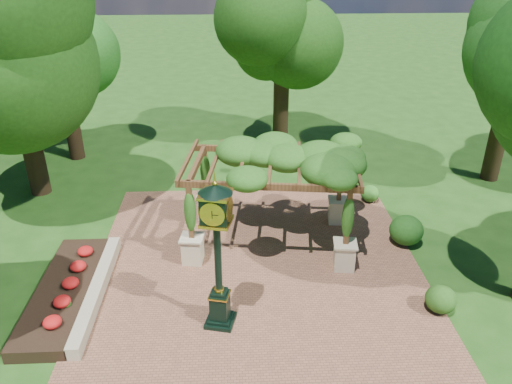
{
  "coord_description": "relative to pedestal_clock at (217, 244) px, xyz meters",
  "views": [
    {
      "loc": [
        -0.63,
        -11.01,
        9.07
      ],
      "look_at": [
        0.0,
        2.5,
        2.2
      ],
      "focal_mm": 35.0,
      "sensor_mm": 36.0,
      "label": 1
    }
  ],
  "objects": [
    {
      "name": "sundial",
      "position": [
        0.71,
        9.33,
        -2.08
      ],
      "size": [
        0.64,
        0.64,
        0.92
      ],
      "rotation": [
        0.0,
        0.0,
        -0.32
      ],
      "color": "gray",
      "rests_on": "ground"
    },
    {
      "name": "shrub_front",
      "position": [
        5.94,
        0.2,
        -2.07
      ],
      "size": [
        1.08,
        1.08,
        0.75
      ],
      "primitive_type": "ellipsoid",
      "rotation": [
        0.0,
        0.0,
        0.36
      ],
      "color": "#265217",
      "rests_on": "brick_plaza"
    },
    {
      "name": "tree_north",
      "position": [
        2.75,
        12.94,
        3.27
      ],
      "size": [
        3.85,
        3.85,
        8.43
      ],
      "color": "#2E2112",
      "rests_on": "ground"
    },
    {
      "name": "flower_bed",
      "position": [
        -4.41,
        1.3,
        -2.3
      ],
      "size": [
        1.5,
        5.0,
        0.36
      ],
      "primitive_type": "cube",
      "color": "red",
      "rests_on": "ground"
    },
    {
      "name": "tree_west_far",
      "position": [
        -6.83,
        11.58,
        2.99
      ],
      "size": [
        4.25,
        4.25,
        7.98
      ],
      "color": "black",
      "rests_on": "ground"
    },
    {
      "name": "border_wall",
      "position": [
        -3.51,
        1.3,
        -2.28
      ],
      "size": [
        0.35,
        5.0,
        0.4
      ],
      "primitive_type": "cube",
      "color": "#C6B793",
      "rests_on": "ground"
    },
    {
      "name": "pergola",
      "position": [
        1.59,
        3.98,
        0.32
      ],
      "size": [
        5.79,
        4.02,
        3.41
      ],
      "rotation": [
        0.0,
        0.0,
        -0.12
      ],
      "color": "beige",
      "rests_on": "brick_plaza"
    },
    {
      "name": "brick_plaza",
      "position": [
        1.09,
        1.8,
        -2.46
      ],
      "size": [
        10.0,
        12.0,
        0.04
      ],
      "primitive_type": "cube",
      "color": "brown",
      "rests_on": "ground"
    },
    {
      "name": "ground",
      "position": [
        1.09,
        0.8,
        -2.48
      ],
      "size": [
        120.0,
        120.0,
        0.0
      ],
      "primitive_type": "plane",
      "color": "#1E4714",
      "rests_on": "ground"
    },
    {
      "name": "pedestal_clock",
      "position": [
        0.0,
        0.0,
        0.0
      ],
      "size": [
        0.98,
        0.98,
        4.14
      ],
      "rotation": [
        0.0,
        0.0,
        -0.23
      ],
      "color": "black",
      "rests_on": "brick_plaza"
    },
    {
      "name": "shrub_back",
      "position": [
        5.63,
        6.58,
        -2.12
      ],
      "size": [
        0.86,
        0.86,
        0.64
      ],
      "primitive_type": "ellipsoid",
      "rotation": [
        0.0,
        0.0,
        -0.24
      ],
      "color": "#2E6A1E",
      "rests_on": "brick_plaza"
    },
    {
      "name": "shrub_mid",
      "position": [
        6.06,
        3.57,
        -1.95
      ],
      "size": [
        1.44,
        1.44,
        0.99
      ],
      "primitive_type": "ellipsoid",
      "rotation": [
        0.0,
        0.0,
        -0.38
      ],
      "color": "#1D4B15",
      "rests_on": "brick_plaza"
    },
    {
      "name": "tree_west_near",
      "position": [
        -7.31,
        8.02,
        3.82
      ],
      "size": [
        5.65,
        5.65,
        9.16
      ],
      "color": "#2F2012",
      "rests_on": "ground"
    }
  ]
}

